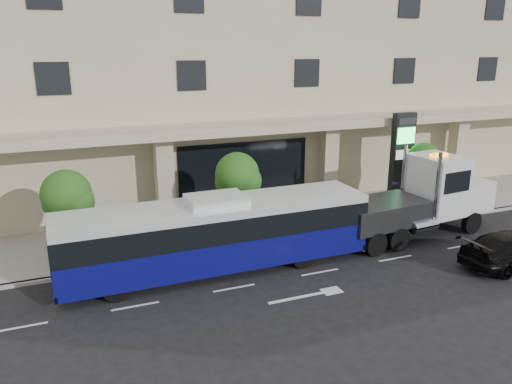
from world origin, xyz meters
TOP-DOWN VIEW (x-y plane):
  - ground at (0.00, 0.00)m, footprint 120.00×120.00m
  - sidewalk at (0.00, 5.00)m, footprint 120.00×6.00m
  - curb at (0.00, 2.00)m, footprint 120.00×0.30m
  - convention_center at (-0.00, 15.42)m, footprint 60.00×17.60m
  - tree_left at (-9.97, 3.59)m, footprint 2.27×2.20m
  - tree_mid at (-1.97, 3.59)m, footprint 2.28×2.20m
  - tree_right at (9.53, 3.59)m, footprint 2.10×2.00m
  - city_bus at (-4.10, 0.42)m, footprint 13.54×2.94m
  - tow_truck at (7.04, 0.62)m, footprint 10.28×3.32m
  - signage_pylon at (8.96, 4.92)m, footprint 1.42×0.55m

SIDE VIEW (x-z plane):
  - ground at x=0.00m, z-range 0.00..0.00m
  - sidewalk at x=0.00m, z-range 0.00..0.15m
  - curb at x=0.00m, z-range 0.00..0.15m
  - city_bus at x=-4.10m, z-range 0.03..3.46m
  - tow_truck at x=7.04m, z-range -0.41..4.25m
  - signage_pylon at x=8.96m, z-range 0.20..5.84m
  - tree_right at x=9.53m, z-range 1.01..5.06m
  - tree_left at x=-9.97m, z-range 1.00..5.22m
  - tree_mid at x=-1.97m, z-range 1.07..5.45m
  - convention_center at x=0.00m, z-range -0.03..19.97m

